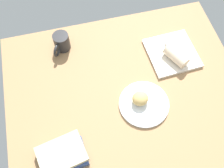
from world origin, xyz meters
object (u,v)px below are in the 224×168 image
scone_pastry (140,98)px  book_stack (63,156)px  square_plate (172,53)px  breakfast_wrap (176,56)px  sauce_cup (170,43)px  coffee_mug (61,42)px  round_plate (144,104)px

scone_pastry → book_stack: (37.16, 16.21, -1.27)cm
scone_pastry → square_plate: size_ratio=0.31×
scone_pastry → square_plate: (-23.27, -21.34, -3.40)cm
square_plate → breakfast_wrap: 5.59cm
book_stack → scone_pastry: bearing=-156.4°
sauce_cup → coffee_mug: 53.86cm
book_stack → coffee_mug: 55.21cm
sauce_cup → book_stack: bearing=35.2°
square_plate → sauce_cup: (-0.24, -5.23, 2.02)cm
book_stack → coffee_mug: size_ratio=1.77×
breakfast_wrap → book_stack: bearing=2.0°
round_plate → square_plate: bearing=-133.4°
scone_pastry → sauce_cup: size_ratio=1.48×
round_plate → breakfast_wrap: 28.78cm
scone_pastry → sauce_cup: scone_pastry is taller
round_plate → book_stack: book_stack is taller
scone_pastry → breakfast_wrap: 28.76cm
breakfast_wrap → book_stack: (60.24, 33.36, -1.57)cm
square_plate → breakfast_wrap: bearing=87.4°
round_plate → scone_pastry: 4.15cm
breakfast_wrap → coffee_mug: bearing=-49.2°
round_plate → scone_pastry: scone_pastry is taller
scone_pastry → book_stack: 40.56cm
square_plate → breakfast_wrap: size_ratio=1.91×
scone_pastry → square_plate: 31.75cm
round_plate → breakfast_wrap: breakfast_wrap is taller
breakfast_wrap → sauce_cup: bearing=-119.6°
round_plate → book_stack: size_ratio=1.09×
breakfast_wrap → round_plate: bearing=14.1°
sauce_cup → coffee_mug: coffee_mug is taller
sauce_cup → breakfast_wrap: bearing=87.4°
sauce_cup → book_stack: book_stack is taller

